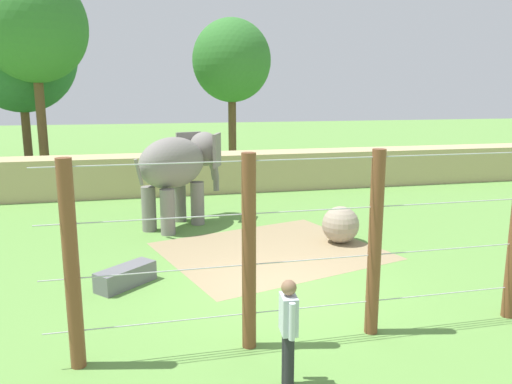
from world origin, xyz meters
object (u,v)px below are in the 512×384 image
object	(u,v)px
zookeeper	(288,329)
feed_trough	(126,276)
enrichment_ball	(341,225)
elephant	(179,166)

from	to	relation	value
zookeeper	feed_trough	bearing A→B (deg)	117.36
enrichment_ball	zookeeper	bearing A→B (deg)	-118.34
elephant	feed_trough	bearing A→B (deg)	-108.23
zookeeper	elephant	bearing A→B (deg)	94.54
enrichment_ball	feed_trough	distance (m)	6.26
enrichment_ball	feed_trough	size ratio (longest dim) A/B	0.77
zookeeper	feed_trough	distance (m)	5.23
enrichment_ball	zookeeper	distance (m)	7.48
feed_trough	elephant	bearing A→B (deg)	71.77
enrichment_ball	feed_trough	bearing A→B (deg)	-161.60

